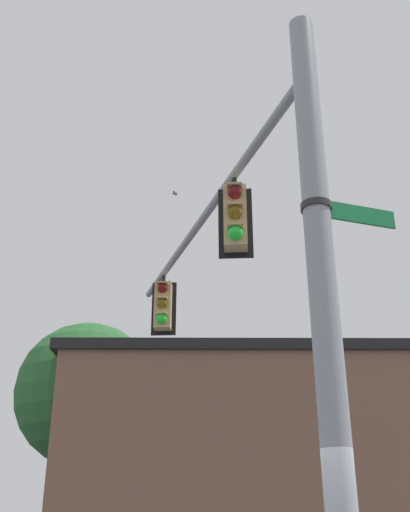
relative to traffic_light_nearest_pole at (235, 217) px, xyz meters
The scene contains 8 objects.
signal_pole 3.37m from the traffic_light_nearest_pole, 112.19° to the left, with size 0.31×0.31×7.85m, color gray.
mast_arm 1.86m from the traffic_light_nearest_pole, 68.26° to the right, with size 0.14×0.14×8.32m, color gray.
traffic_light_nearest_pole is the anchor object (origin of this frame).
traffic_light_mid_inner 4.38m from the traffic_light_nearest_pole, 68.00° to the right, with size 0.54×0.49×1.31m.
street_name_sign 2.71m from the traffic_light_nearest_pole, 117.37° to the left, with size 1.13×0.58×0.22m.
bird_flying 8.89m from the traffic_light_nearest_pole, 76.03° to the right, with size 0.20×0.30×0.06m.
storefront_building 11.03m from the traffic_light_nearest_pole, 90.22° to the right, with size 11.08×7.58×6.45m.
tree_by_storefront 11.33m from the traffic_light_nearest_pole, 65.07° to the right, with size 4.37×4.37×7.75m.
Camera 1 is at (0.88, 6.15, 1.82)m, focal length 42.87 mm.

